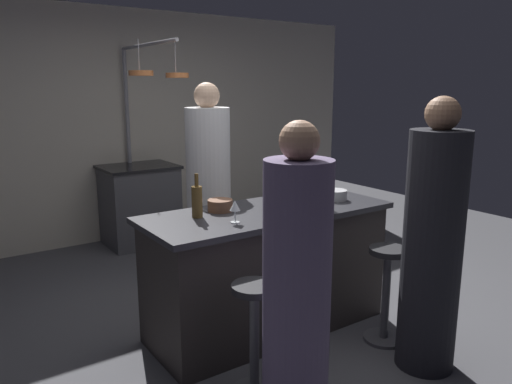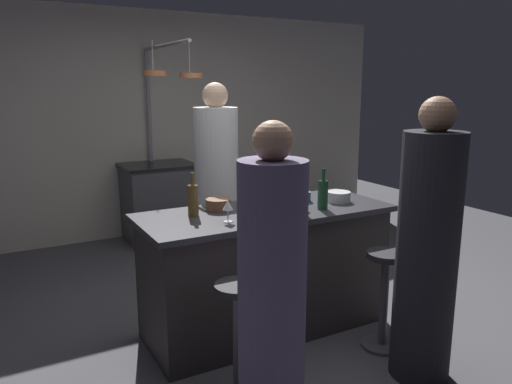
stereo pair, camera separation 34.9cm
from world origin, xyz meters
name	(u,v)px [view 1 (the left image)]	position (x,y,z in m)	size (l,w,h in m)	color
ground_plane	(267,327)	(0.00, 0.00, 0.00)	(9.00, 9.00, 0.00)	#4C4C51
back_wall	(123,126)	(0.00, 2.85, 1.30)	(6.40, 0.16, 2.60)	beige
kitchen_island	(268,269)	(0.00, 0.00, 0.45)	(1.80, 0.72, 0.90)	#332D2B
stove_range	(140,205)	(0.00, 2.45, 0.45)	(0.80, 0.64, 0.89)	#47474C
chef	(209,196)	(0.03, 0.91, 0.83)	(0.38, 0.38, 1.78)	white
bar_stool_left	(254,335)	(-0.54, -0.62, 0.38)	(0.28, 0.28, 0.68)	#4C4C51
guest_left	(297,295)	(-0.53, -0.97, 0.74)	(0.34, 0.34, 1.60)	#594C6B
bar_stool_right	(386,290)	(0.56, -0.62, 0.38)	(0.28, 0.28, 0.68)	#4C4C51
guest_right	(432,247)	(0.53, -0.98, 0.79)	(0.36, 0.36, 1.70)	black
overhead_pot_rack	(143,103)	(-0.05, 2.09, 1.58)	(0.56, 1.35, 2.17)	gray
potted_plant	(329,214)	(1.85, 1.34, 0.30)	(0.36, 0.36, 0.52)	brown
pepper_mill	(308,199)	(0.14, -0.26, 1.01)	(0.05, 0.05, 0.21)	#382319
wine_bottle_rose	(291,198)	(0.06, -0.18, 1.01)	(0.07, 0.07, 0.29)	#B78C8E
wine_bottle_green	(323,192)	(0.36, -0.17, 1.01)	(0.07, 0.07, 0.29)	#193D23
wine_bottle_amber	(197,201)	(-0.51, 0.10, 1.01)	(0.07, 0.07, 0.29)	brown
wine_glass_near_right_guest	(304,194)	(0.22, -0.12, 1.01)	(0.07, 0.07, 0.15)	silver
wine_glass_by_chef	(235,207)	(-0.37, -0.16, 1.01)	(0.07, 0.07, 0.15)	silver
mixing_bowl_steel	(335,195)	(0.60, -0.04, 0.94)	(0.18, 0.18, 0.08)	#B7B7BC
mixing_bowl_wooden	(220,205)	(-0.30, 0.16, 0.94)	(0.18, 0.18, 0.08)	brown
mixing_bowl_blue	(299,195)	(0.37, 0.11, 0.94)	(0.14, 0.14, 0.07)	#334C6B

